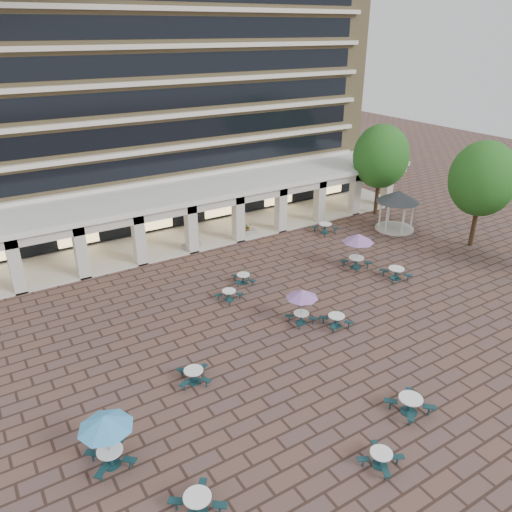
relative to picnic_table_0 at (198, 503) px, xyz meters
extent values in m
plane|color=brown|center=(11.96, 9.05, -0.47)|extent=(120.00, 120.00, 0.00)
cube|color=#978155|center=(11.96, 34.55, 10.53)|extent=(40.00, 15.00, 22.00)
cube|color=beige|center=(11.96, 26.80, 4.03)|extent=(36.80, 0.50, 0.35)
cube|color=black|center=(11.96, 27.03, 5.33)|extent=(35.20, 0.05, 1.60)
cube|color=beige|center=(11.96, 26.80, 6.63)|extent=(36.80, 0.50, 0.35)
cube|color=black|center=(11.96, 27.03, 7.93)|extent=(35.20, 0.05, 1.60)
cube|color=beige|center=(11.96, 26.80, 9.23)|extent=(36.80, 0.50, 0.35)
cube|color=black|center=(11.96, 27.03, 10.53)|extent=(35.20, 0.05, 1.60)
cube|color=beige|center=(11.96, 26.80, 11.83)|extent=(36.80, 0.50, 0.35)
cube|color=black|center=(11.96, 27.03, 13.13)|extent=(35.20, 0.05, 1.60)
cube|color=beige|center=(11.96, 26.80, 14.43)|extent=(36.80, 0.50, 0.35)
cube|color=black|center=(11.96, 27.03, 15.73)|extent=(35.20, 0.05, 1.60)
cube|color=beige|center=(11.96, 26.80, 17.03)|extent=(36.80, 0.50, 0.35)
cube|color=white|center=(11.96, 24.05, 3.73)|extent=(42.00, 6.60, 0.40)
cube|color=beige|center=(11.96, 21.20, 3.28)|extent=(42.00, 0.30, 0.90)
cube|color=black|center=(11.96, 26.75, 1.33)|extent=(38.00, 0.15, 3.20)
cube|color=beige|center=(11.96, 24.05, -0.41)|extent=(42.00, 6.00, 0.12)
cube|color=beige|center=(-2.82, 21.45, 1.53)|extent=(0.80, 0.80, 4.00)
cube|color=beige|center=(1.40, 21.45, 1.53)|extent=(0.80, 0.80, 4.00)
cube|color=beige|center=(5.62, 21.45, 1.53)|extent=(0.80, 0.80, 4.00)
cube|color=beige|center=(9.85, 21.45, 1.53)|extent=(0.80, 0.80, 4.00)
cube|color=beige|center=(14.07, 21.45, 1.53)|extent=(0.80, 0.80, 4.00)
cube|color=beige|center=(18.29, 21.45, 1.53)|extent=(0.80, 0.80, 4.00)
cube|color=beige|center=(22.51, 21.45, 1.53)|extent=(0.80, 0.80, 4.00)
cube|color=beige|center=(26.73, 21.45, 1.53)|extent=(0.80, 0.80, 4.00)
cube|color=beige|center=(30.96, 21.45, 1.53)|extent=(0.80, 0.80, 4.00)
cube|color=#FFD88C|center=(2.36, 26.60, 1.13)|extent=(3.20, 0.08, 2.40)
cube|color=#FFD88C|center=(8.76, 26.60, 1.13)|extent=(3.20, 0.08, 2.40)
cube|color=#FFD88C|center=(15.16, 26.60, 1.13)|extent=(3.20, 0.08, 2.40)
cube|color=#FFD88C|center=(21.56, 26.60, 1.13)|extent=(3.20, 0.08, 2.40)
cube|color=#FFD88C|center=(27.96, 26.60, 1.13)|extent=(3.20, 0.08, 2.40)
cylinder|color=#153D41|center=(0.00, 0.00, -0.45)|extent=(0.73, 0.73, 0.04)
cylinder|color=#153D41|center=(0.00, 0.00, -0.13)|extent=(0.19, 0.19, 0.69)
cylinder|color=white|center=(0.00, 0.00, 0.29)|extent=(1.04, 1.04, 0.05)
cube|color=#153D41|center=(0.50, 0.64, -0.01)|extent=(0.58, 0.63, 0.05)
cylinder|color=#153D41|center=(0.50, 0.64, -0.25)|extent=(0.08, 0.08, 0.44)
cube|color=#153D41|center=(-0.64, 0.50, -0.01)|extent=(0.63, 0.58, 0.05)
cylinder|color=#153D41|center=(-0.64, 0.50, -0.25)|extent=(0.08, 0.08, 0.44)
cube|color=#153D41|center=(0.64, -0.50, -0.01)|extent=(0.63, 0.58, 0.05)
cylinder|color=#153D41|center=(0.64, -0.50, -0.25)|extent=(0.08, 0.08, 0.44)
cylinder|color=#153D41|center=(7.22, -1.95, -0.45)|extent=(0.64, 0.64, 0.04)
cylinder|color=#153D41|center=(7.22, -1.95, -0.17)|extent=(0.16, 0.16, 0.60)
cylinder|color=white|center=(7.22, -1.95, 0.20)|extent=(0.91, 0.91, 0.05)
cube|color=#153D41|center=(7.54, -1.32, -0.07)|extent=(0.46, 0.56, 0.05)
cylinder|color=#153D41|center=(7.54, -1.32, -0.28)|extent=(0.07, 0.07, 0.38)
cube|color=#153D41|center=(6.58, -1.63, -0.07)|extent=(0.56, 0.46, 0.05)
cylinder|color=#153D41|center=(6.58, -1.63, -0.28)|extent=(0.07, 0.07, 0.38)
cube|color=#153D41|center=(6.89, -2.59, -0.07)|extent=(0.46, 0.56, 0.05)
cylinder|color=#153D41|center=(6.89, -2.59, -0.28)|extent=(0.07, 0.07, 0.38)
cube|color=#153D41|center=(7.85, -2.28, -0.07)|extent=(0.56, 0.46, 0.05)
cylinder|color=#153D41|center=(7.85, -2.28, -0.28)|extent=(0.07, 0.07, 0.38)
cylinder|color=#153D41|center=(10.57, -0.41, -0.45)|extent=(0.77, 0.77, 0.04)
cylinder|color=#153D41|center=(10.57, -0.41, -0.11)|extent=(0.20, 0.20, 0.72)
cylinder|color=white|center=(10.57, -0.41, 0.33)|extent=(1.10, 1.10, 0.05)
cube|color=#153D41|center=(11.18, 0.20, 0.01)|extent=(0.64, 0.64, 0.05)
cylinder|color=#153D41|center=(11.18, 0.20, -0.24)|extent=(0.09, 0.09, 0.46)
cube|color=#153D41|center=(9.97, 0.20, 0.01)|extent=(0.64, 0.64, 0.05)
cylinder|color=#153D41|center=(9.97, 0.20, -0.24)|extent=(0.09, 0.09, 0.46)
cube|color=#153D41|center=(9.96, -1.01, 0.01)|extent=(0.64, 0.64, 0.05)
cylinder|color=#153D41|center=(9.96, -1.01, -0.24)|extent=(0.09, 0.09, 0.46)
cube|color=#153D41|center=(11.17, -1.01, 0.01)|extent=(0.64, 0.64, 0.05)
cylinder|color=#153D41|center=(11.17, -1.01, -0.24)|extent=(0.09, 0.09, 0.46)
cylinder|color=#153D41|center=(-2.04, 3.81, -0.45)|extent=(0.74, 0.74, 0.04)
cylinder|color=#153D41|center=(-2.04, 3.81, -0.12)|extent=(0.19, 0.19, 0.69)
cylinder|color=white|center=(-2.04, 3.81, 0.30)|extent=(1.05, 1.05, 0.05)
cube|color=#153D41|center=(-1.47, 4.40, -0.01)|extent=(0.61, 0.62, 0.05)
cylinder|color=#153D41|center=(-1.47, 4.40, -0.25)|extent=(0.08, 0.08, 0.44)
cube|color=#153D41|center=(-2.63, 4.38, -0.01)|extent=(0.62, 0.61, 0.05)
cylinder|color=#153D41|center=(-2.63, 4.38, -0.25)|extent=(0.08, 0.08, 0.44)
cube|color=#153D41|center=(-2.62, 3.22, -0.01)|extent=(0.61, 0.62, 0.05)
cylinder|color=#153D41|center=(-2.62, 3.22, -0.25)|extent=(0.08, 0.08, 0.44)
cube|color=#153D41|center=(-1.46, 3.24, -0.01)|extent=(0.62, 0.61, 0.05)
cylinder|color=#153D41|center=(-1.46, 3.24, -0.25)|extent=(0.08, 0.08, 0.44)
cylinder|color=gray|center=(-2.04, 3.81, 0.79)|extent=(0.05, 0.05, 2.52)
cone|color=#419ADA|center=(-2.04, 3.81, 1.79)|extent=(2.21, 2.21, 0.58)
cylinder|color=#153D41|center=(3.05, 6.79, -0.45)|extent=(0.68, 0.68, 0.04)
cylinder|color=#153D41|center=(3.05, 6.79, -0.15)|extent=(0.18, 0.18, 0.64)
cylinder|color=white|center=(3.05, 6.79, 0.24)|extent=(0.97, 0.97, 0.05)
cube|color=#153D41|center=(3.73, 7.15, -0.04)|extent=(0.60, 0.49, 0.05)
cylinder|color=#153D41|center=(3.73, 7.15, -0.26)|extent=(0.08, 0.08, 0.41)
cube|color=#153D41|center=(2.70, 7.47, -0.04)|extent=(0.49, 0.60, 0.05)
cylinder|color=#153D41|center=(2.70, 7.47, -0.26)|extent=(0.08, 0.08, 0.41)
cube|color=#153D41|center=(2.38, 6.44, -0.04)|extent=(0.60, 0.49, 0.05)
cylinder|color=#153D41|center=(2.38, 6.44, -0.26)|extent=(0.08, 0.08, 0.41)
cube|color=#153D41|center=(3.41, 6.12, -0.04)|extent=(0.49, 0.60, 0.05)
cylinder|color=#153D41|center=(3.41, 6.12, -0.26)|extent=(0.08, 0.08, 0.41)
cylinder|color=#153D41|center=(10.90, 8.42, -0.45)|extent=(0.65, 0.65, 0.04)
cylinder|color=#153D41|center=(10.90, 8.42, -0.17)|extent=(0.17, 0.17, 0.61)
cylinder|color=white|center=(10.90, 8.42, 0.20)|extent=(0.92, 0.92, 0.05)
cube|color=#153D41|center=(11.40, 8.94, -0.06)|extent=(0.54, 0.54, 0.05)
cylinder|color=#153D41|center=(11.40, 8.94, -0.28)|extent=(0.07, 0.07, 0.39)
cube|color=#153D41|center=(10.39, 8.91, -0.06)|extent=(0.54, 0.54, 0.05)
cylinder|color=#153D41|center=(10.39, 8.91, -0.28)|extent=(0.07, 0.07, 0.39)
cube|color=#153D41|center=(10.41, 7.90, -0.06)|extent=(0.54, 0.54, 0.05)
cylinder|color=#153D41|center=(10.41, 7.90, -0.28)|extent=(0.07, 0.07, 0.39)
cube|color=#153D41|center=(11.42, 7.92, -0.06)|extent=(0.54, 0.54, 0.05)
cylinder|color=#153D41|center=(11.42, 7.92, -0.28)|extent=(0.07, 0.07, 0.39)
cylinder|color=gray|center=(10.90, 8.42, 0.64)|extent=(0.05, 0.05, 2.21)
cone|color=#9466B0|center=(10.90, 8.42, 1.51)|extent=(1.94, 1.94, 0.51)
cylinder|color=#153D41|center=(20.04, 9.58, -0.45)|extent=(0.77, 0.77, 0.04)
cylinder|color=#153D41|center=(20.04, 9.58, -0.11)|extent=(0.20, 0.20, 0.72)
cylinder|color=white|center=(20.04, 9.58, 0.33)|extent=(1.10, 1.10, 0.05)
cube|color=#153D41|center=(20.78, 10.01, 0.01)|extent=(0.68, 0.57, 0.05)
cylinder|color=#153D41|center=(20.78, 10.01, -0.24)|extent=(0.09, 0.09, 0.46)
cube|color=#153D41|center=(19.61, 10.31, 0.01)|extent=(0.57, 0.68, 0.05)
cylinder|color=#153D41|center=(19.61, 10.31, -0.24)|extent=(0.09, 0.09, 0.46)
cube|color=#153D41|center=(19.31, 9.14, 0.01)|extent=(0.68, 0.57, 0.05)
cylinder|color=#153D41|center=(19.31, 9.14, -0.24)|extent=(0.09, 0.09, 0.46)
cube|color=#153D41|center=(20.48, 8.84, 0.01)|extent=(0.57, 0.68, 0.05)
cylinder|color=#153D41|center=(20.48, 8.84, -0.24)|extent=(0.09, 0.09, 0.46)
cylinder|color=#153D41|center=(12.45, 7.03, -0.45)|extent=(0.69, 0.69, 0.04)
cylinder|color=#153D41|center=(12.45, 7.03, -0.15)|extent=(0.18, 0.18, 0.65)
cylinder|color=white|center=(12.45, 7.03, 0.25)|extent=(0.98, 0.98, 0.05)
cube|color=#153D41|center=(13.05, 7.50, -0.04)|extent=(0.59, 0.55, 0.05)
cylinder|color=#153D41|center=(13.05, 7.50, -0.26)|extent=(0.08, 0.08, 0.41)
cube|color=#153D41|center=(11.98, 7.63, -0.04)|extent=(0.55, 0.59, 0.05)
cylinder|color=#153D41|center=(11.98, 7.63, -0.26)|extent=(0.08, 0.08, 0.41)
cube|color=#153D41|center=(11.85, 6.56, -0.04)|extent=(0.59, 0.55, 0.05)
cylinder|color=#153D41|center=(11.85, 6.56, -0.26)|extent=(0.08, 0.08, 0.41)
cube|color=#153D41|center=(12.92, 6.42, -0.04)|extent=(0.55, 0.59, 0.05)
cylinder|color=#153D41|center=(12.92, 6.42, -0.26)|extent=(0.08, 0.08, 0.41)
cylinder|color=#153D41|center=(10.55, 14.66, -0.45)|extent=(0.63, 0.63, 0.04)
cylinder|color=#153D41|center=(10.55, 14.66, -0.17)|extent=(0.16, 0.16, 0.60)
cylinder|color=white|center=(10.55, 14.66, 0.19)|extent=(0.91, 0.91, 0.05)
cube|color=#153D41|center=(11.18, 14.99, -0.07)|extent=(0.56, 0.46, 0.05)
cylinder|color=#153D41|center=(11.18, 14.99, -0.28)|extent=(0.07, 0.07, 0.38)
cube|color=#153D41|center=(10.22, 15.29, -0.07)|extent=(0.46, 0.56, 0.05)
cylinder|color=#153D41|center=(10.22, 15.29, -0.28)|extent=(0.07, 0.07, 0.38)
cube|color=#153D41|center=(9.93, 14.34, -0.07)|extent=(0.56, 0.46, 0.05)
cylinder|color=#153D41|center=(9.93, 14.34, -0.28)|extent=(0.07, 0.07, 0.38)
cube|color=#153D41|center=(10.88, 14.04, -0.07)|extent=(0.46, 0.56, 0.05)
cylinder|color=#153D41|center=(10.88, 14.04, -0.28)|extent=(0.07, 0.07, 0.38)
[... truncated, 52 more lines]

